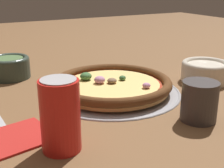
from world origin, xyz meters
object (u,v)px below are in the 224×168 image
(drinking_cup, at_px, (199,101))
(bowl_far, at_px, (9,66))
(bowl_near, at_px, (205,71))
(beverage_can, at_px, (60,115))
(pizza_tray, at_px, (112,91))
(pizza, at_px, (112,84))
(napkin, at_px, (17,136))
(fork, at_px, (8,134))

(drinking_cup, bearing_deg, bowl_far, 120.08)
(bowl_near, distance_m, drinking_cup, 0.27)
(beverage_can, bearing_deg, bowl_near, 18.51)
(pizza_tray, distance_m, bowl_near, 0.28)
(drinking_cup, bearing_deg, bowl_near, 43.04)
(pizza, height_order, napkin, pizza)
(bowl_near, distance_m, bowl_far, 0.56)
(pizza_tray, relative_size, bowl_near, 2.64)
(pizza, distance_m, drinking_cup, 0.24)
(pizza, bearing_deg, pizza_tray, -39.70)
(pizza_tray, distance_m, bowl_far, 0.32)
(pizza_tray, bearing_deg, napkin, -154.23)
(pizza, distance_m, bowl_far, 0.32)
(drinking_cup, distance_m, fork, 0.37)
(pizza, bearing_deg, drinking_cup, -71.10)
(beverage_can, bearing_deg, pizza, 44.60)
(bowl_near, distance_m, napkin, 0.54)
(pizza, relative_size, bowl_far, 2.56)
(bowl_far, relative_size, beverage_can, 0.94)
(pizza, relative_size, beverage_can, 2.42)
(drinking_cup, height_order, fork, drinking_cup)
(pizza, relative_size, napkin, 2.12)
(bowl_far, bearing_deg, pizza_tray, -51.69)
(pizza_tray, height_order, pizza, pizza)
(napkin, bearing_deg, drinking_cup, -15.91)
(pizza_tray, distance_m, napkin, 0.29)
(bowl_far, bearing_deg, fork, -101.85)
(bowl_far, xyz_separation_m, drinking_cup, (0.28, -0.48, 0.01))
(bowl_near, height_order, beverage_can, beverage_can)
(drinking_cup, distance_m, beverage_can, 0.28)
(bowl_far, relative_size, fork, 0.70)
(bowl_near, bearing_deg, pizza, 171.17)
(bowl_far, relative_size, napkin, 0.83)
(bowl_far, height_order, napkin, bowl_far)
(bowl_near, bearing_deg, drinking_cup, -136.96)
(drinking_cup, height_order, napkin, drinking_cup)
(bowl_near, distance_m, fork, 0.55)
(drinking_cup, xyz_separation_m, napkin, (-0.34, 0.10, -0.04))
(napkin, xyz_separation_m, beverage_can, (0.06, -0.07, 0.06))
(pizza_tray, bearing_deg, bowl_near, -8.78)
(pizza, distance_m, napkin, 0.29)
(pizza_tray, height_order, bowl_near, bowl_near)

